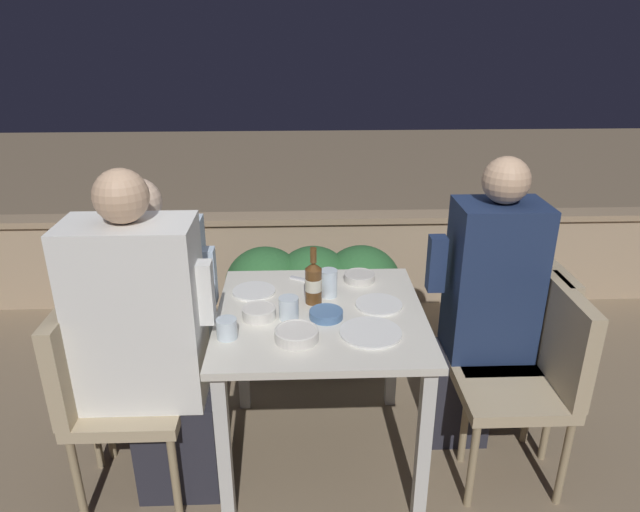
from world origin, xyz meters
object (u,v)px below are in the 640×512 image
Objects in this scene: beer_bottle at (313,282)px; person_white_polo at (150,346)px; chair_left_far at (118,341)px; chair_right_near at (535,368)px; potted_plant at (523,312)px; chair_right_far at (522,336)px; person_blue_shirt at (161,320)px; chair_left_near at (105,382)px; person_navy_jumper at (483,307)px.

person_white_polo is at bearing -159.00° from beer_bottle.
chair_left_far is 1.76m from chair_right_near.
person_white_polo is 0.41m from chair_left_far.
chair_left_far is at bearing 126.72° from person_white_polo.
potted_plant is (1.13, 0.52, -0.44)m from beer_bottle.
chair_right_far is (1.78, -0.02, 0.00)m from chair_left_far.
person_white_polo reaches higher than person_blue_shirt.
chair_right_far is at bearing -112.68° from potted_plant.
chair_left_far is at bearing 175.77° from beer_bottle.
beer_bottle is (0.85, -0.06, 0.30)m from chair_left_far.
chair_left_near is 0.90m from beer_bottle.
person_white_polo reaches higher than chair_left_near.
person_navy_jumper is (1.59, -0.02, 0.15)m from chair_left_far.
person_white_polo is 1.93m from potted_plant.
person_blue_shirt is at bearing 174.53° from beer_bottle.
beer_bottle reaches higher than chair_left_far.
chair_right_far is (1.75, 0.28, 0.00)m from chair_left_near.
person_white_polo is at bearing -168.38° from person_navy_jumper.
person_white_polo is 1.59m from chair_right_far.
chair_left_far is 1.38× the size of potted_plant.
chair_right_far is 1.38× the size of potted_plant.
person_navy_jumper reaches higher than chair_left_far.
chair_right_near is 0.65× the size of person_navy_jumper.
chair_left_near is 0.36m from person_blue_shirt.
chair_left_far is 1.00× the size of chair_right_near.
chair_left_far is 0.69× the size of person_blue_shirt.
potted_plant is (1.95, 0.76, -0.14)m from chair_left_near.
chair_left_near is 1.71m from chair_right_near.
chair_right_far reaches higher than potted_plant.
chair_left_near and chair_right_far have the same top height.
chair_right_far is 0.98m from beer_bottle.
beer_bottle is at bearing -5.47° from person_blue_shirt.
chair_left_near is 1.59m from person_navy_jumper.
person_white_polo is at bearing -178.95° from chair_right_near.
chair_left_near is 2.09m from potted_plant.
person_blue_shirt is at bearing 62.36° from chair_left_near.
person_navy_jumper is at bearing 3.06° from beer_bottle.
beer_bottle is at bearing 16.39° from chair_left_near.
chair_right_near is at bearing -98.94° from chair_right_far.
person_white_polo is at bearing -53.28° from chair_left_far.
person_blue_shirt is at bearing 0.00° from chair_left_far.
beer_bottle reaches higher than chair_right_near.
chair_left_far reaches higher than potted_plant.
person_navy_jumper is 2.13× the size of potted_plant.
chair_left_near is at bearing -158.74° from potted_plant.
chair_right_far is at bearing -0.87° from person_blue_shirt.
chair_left_far is at bearing -167.13° from potted_plant.
person_blue_shirt is 1.86m from potted_plant.
person_white_polo reaches higher than potted_plant.
person_white_polo is 1.59× the size of chair_right_near.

